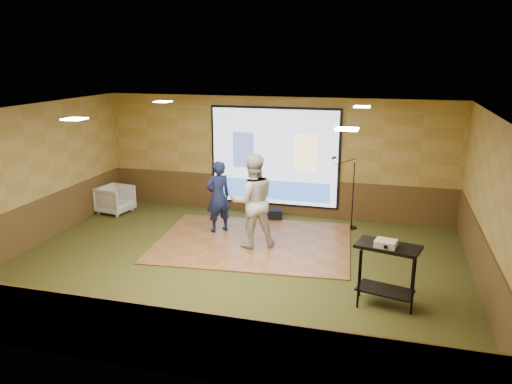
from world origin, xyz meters
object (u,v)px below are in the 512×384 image
(banquet_chair, at_px, (115,199))
(mic_stand, at_px, (350,208))
(projector_screen, at_px, (274,158))
(projector, at_px, (386,244))
(player_right, at_px, (253,201))
(duffel_bag, at_px, (274,215))
(player_left, at_px, (218,197))
(dance_floor, at_px, (253,242))
(av_table, at_px, (387,262))

(banquet_chair, bearing_deg, mic_stand, -76.59)
(projector_screen, xyz_separation_m, projector, (2.84, -4.37, -0.37))
(player_right, relative_size, banquet_chair, 2.53)
(duffel_bag, bearing_deg, player_left, -130.30)
(player_right, xyz_separation_m, duffel_bag, (0.01, 1.91, -0.90))
(dance_floor, height_order, mic_stand, mic_stand)
(player_right, bearing_deg, projector, 116.27)
(projector_screen, relative_size, mic_stand, 1.93)
(dance_floor, xyz_separation_m, player_right, (0.05, -0.24, 1.01))
(projector_screen, height_order, banquet_chair, projector_screen)
(dance_floor, height_order, av_table, av_table)
(duffel_bag, bearing_deg, projector_screen, 103.57)
(projector, height_order, banquet_chair, projector)
(projector_screen, bearing_deg, duffel_bag, -76.43)
(projector_screen, xyz_separation_m, dance_floor, (0.05, -2.14, -1.46))
(dance_floor, xyz_separation_m, mic_stand, (1.94, 1.55, 0.48))
(av_table, distance_m, banquet_chair, 7.64)
(player_left, distance_m, av_table, 4.61)
(mic_stand, relative_size, banquet_chair, 2.18)
(projector, bearing_deg, mic_stand, 114.37)
(dance_floor, height_order, banquet_chair, banquet_chair)
(player_right, distance_m, projector, 3.39)
(mic_stand, bearing_deg, dance_floor, -129.56)
(projector_screen, height_order, mic_stand, projector_screen)
(projector, xyz_separation_m, mic_stand, (-0.86, 3.78, -0.61))
(projector, bearing_deg, duffel_bag, 136.58)
(projector, xyz_separation_m, duffel_bag, (-2.73, 3.89, -0.97))
(mic_stand, height_order, banquet_chair, mic_stand)
(duffel_bag, bearing_deg, av_table, -53.97)
(banquet_chair, bearing_deg, projector, -106.70)
(banquet_chair, bearing_deg, projector_screen, -66.51)
(projector_screen, height_order, duffel_bag, projector_screen)
(player_right, relative_size, mic_stand, 1.16)
(mic_stand, xyz_separation_m, banquet_chair, (-5.98, -0.40, -0.13))
(player_right, bearing_deg, player_left, -62.32)
(projector_screen, xyz_separation_m, mic_stand, (1.98, -0.59, -0.98))
(av_table, bearing_deg, dance_floor, 142.90)
(projector, bearing_deg, player_left, 156.00)
(dance_floor, bearing_deg, player_left, 154.66)
(dance_floor, height_order, projector, projector)
(projector_screen, xyz_separation_m, player_left, (-0.91, -1.68, -0.62))
(player_left, height_order, projector, player_left)
(mic_stand, relative_size, duffel_bag, 4.10)
(av_table, relative_size, projector, 3.19)
(av_table, xyz_separation_m, duffel_bag, (-2.77, 3.81, -0.62))
(player_left, bearing_deg, av_table, 100.80)
(player_right, xyz_separation_m, av_table, (2.79, -1.91, -0.28))
(projector_screen, distance_m, av_table, 5.22)
(player_left, bearing_deg, mic_stand, 155.91)
(player_left, distance_m, player_right, 1.24)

